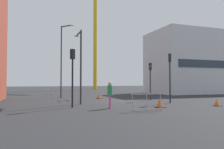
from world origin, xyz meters
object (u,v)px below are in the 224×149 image
streetlamp_short (80,59)px  traffic_cone_orange (217,103)px  traffic_light_far (170,70)px  traffic_light_near (150,75)px  traffic_cone_on_verge (99,96)px  construction_crane (96,22)px  traffic_light_crosswalk (73,68)px  traffic_cone_by_barrier (160,103)px  streetlamp_tall (63,56)px  pedestrian_walking (110,93)px

streetlamp_short → traffic_cone_orange: bearing=-27.6°
traffic_light_far → traffic_light_near: bearing=93.6°
streetlamp_short → traffic_light_far: (7.43, -1.75, -0.86)m
streetlamp_short → traffic_cone_orange: 11.11m
traffic_light_far → traffic_cone_on_verge: (-4.28, 7.02, -2.54)m
construction_crane → traffic_cone_on_verge: size_ratio=42.57×
construction_crane → traffic_light_near: 35.99m
construction_crane → traffic_cone_orange: size_ratio=48.72×
traffic_light_crosswalk → traffic_cone_by_barrier: traffic_light_crosswalk is taller
traffic_light_far → traffic_cone_orange: size_ratio=8.04×
traffic_light_crosswalk → traffic_light_near: traffic_light_crosswalk is taller
construction_crane → streetlamp_tall: (-11.29, -26.83, -11.92)m
traffic_light_crosswalk → pedestrian_walking: bearing=-29.6°
streetlamp_short → traffic_cone_orange: streetlamp_short is taller
traffic_light_near → traffic_cone_on_verge: (-4.09, 3.98, -2.21)m
construction_crane → traffic_light_near: bearing=-96.1°
streetlamp_tall → traffic_cone_by_barrier: streetlamp_tall is taller
traffic_light_crosswalk → traffic_cone_on_verge: traffic_light_crosswalk is taller
traffic_light_near → traffic_cone_by_barrier: 6.52m
traffic_light_crosswalk → traffic_light_far: size_ratio=0.97×
pedestrian_walking → traffic_cone_orange: bearing=-8.1°
construction_crane → traffic_cone_on_verge: 34.10m
traffic_cone_on_verge → traffic_cone_orange: traffic_cone_on_verge is taller
streetlamp_tall → pedestrian_walking: (1.88, -11.09, -3.72)m
streetlamp_short → traffic_light_far: size_ratio=1.42×
traffic_light_near → pedestrian_walking: traffic_light_near is taller
streetlamp_tall → traffic_light_far: (7.99, -9.10, -1.95)m
traffic_light_crosswalk → pedestrian_walking: traffic_light_crosswalk is taller
streetlamp_short → pedestrian_walking: (1.32, -3.74, -2.63)m
streetlamp_tall → traffic_cone_by_barrier: size_ratio=12.32×
pedestrian_walking → traffic_cone_by_barrier: pedestrian_walking is taller
traffic_light_far → streetlamp_short: bearing=166.7°
construction_crane → streetlamp_short: 38.12m
traffic_light_crosswalk → traffic_light_far: (8.43, 0.67, 0.08)m
construction_crane → streetlamp_short: bearing=-107.4°
streetlamp_tall → traffic_cone_by_barrier: (5.37, -11.70, -4.46)m
traffic_light_near → traffic_light_far: (0.19, -3.05, 0.34)m
streetlamp_tall → traffic_cone_orange: size_ratio=15.59×
streetlamp_tall → traffic_cone_orange: streetlamp_tall is taller
streetlamp_short → pedestrian_walking: bearing=-70.6°
construction_crane → traffic_light_crosswalk: bearing=-107.8°
traffic_light_crosswalk → traffic_cone_orange: bearing=-13.4°
traffic_cone_orange → streetlamp_short: bearing=152.4°
traffic_light_near → traffic_light_far: bearing=-86.4°
traffic_cone_on_verge → traffic_cone_by_barrier: traffic_cone_by_barrier is taller
streetlamp_short → traffic_light_far: 7.68m
pedestrian_walking → streetlamp_tall: bearing=99.6°
construction_crane → pedestrian_walking: 42.09m
traffic_cone_on_verge → streetlamp_short: bearing=-120.9°
streetlamp_tall → traffic_cone_by_barrier: 13.62m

